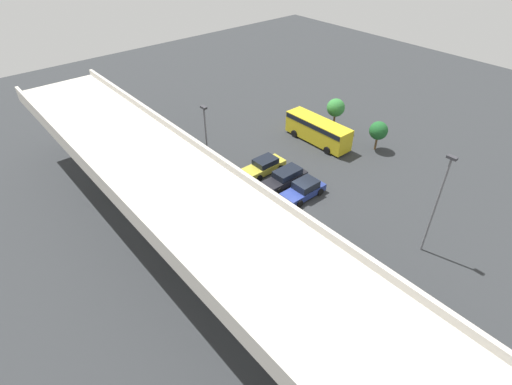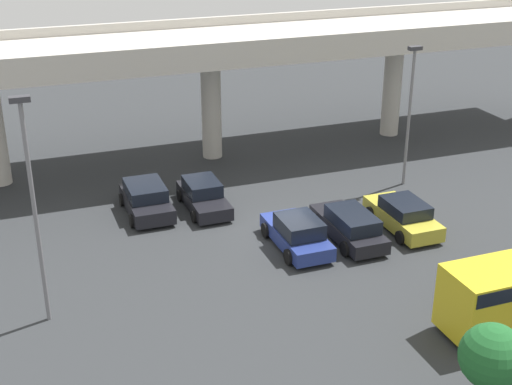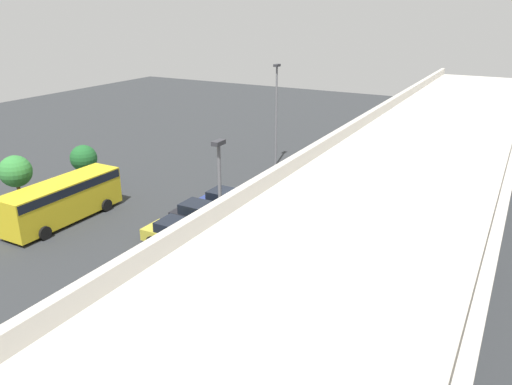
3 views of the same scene
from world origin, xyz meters
TOP-DOWN VIEW (x-y plane):
  - ground_plane at (0.00, 0.00)m, footprint 104.92×104.92m
  - highway_overpass at (0.00, 11.37)m, footprint 50.14×7.86m
  - parked_car_0 at (-5.50, 4.73)m, footprint 2.24×4.32m
  - parked_car_1 at (-2.67, 4.26)m, footprint 2.02×4.41m
  - parked_car_2 at (0.08, -1.38)m, footprint 2.12×4.48m
  - parked_car_3 at (2.68, -1.46)m, footprint 2.02×4.87m
  - parked_car_4 at (5.62, -1.31)m, footprint 2.08×4.59m
  - shuttle_bus at (6.37, -10.07)m, footprint 8.22×2.56m
  - lamp_post_near_aisle at (-11.08, -3.43)m, footprint 0.70×0.35m
  - lamp_post_mid_lot at (8.61, 3.52)m, footprint 0.70×0.35m
  - tree_front_left at (0.98, -13.80)m, footprint 2.02×2.02m
  - tree_front_centre at (6.95, -13.56)m, footprint 2.11×2.11m

SIDE VIEW (x-z plane):
  - ground_plane at x=0.00m, z-range 0.00..0.00m
  - parked_car_1 at x=-2.67m, z-range -0.06..1.42m
  - parked_car_4 at x=5.62m, z-range -0.04..1.43m
  - parked_car_3 at x=2.68m, z-range -0.03..1.45m
  - parked_car_2 at x=0.08m, z-range -0.06..1.51m
  - parked_car_0 at x=-5.50m, z-range -0.03..1.50m
  - shuttle_bus at x=6.37m, z-range 0.26..2.97m
  - tree_front_left at x=0.98m, z-range 0.65..4.00m
  - tree_front_centre at x=6.95m, z-range 0.96..5.05m
  - lamp_post_mid_lot at x=8.61m, z-range 0.68..8.31m
  - lamp_post_near_aisle at x=-11.08m, z-range 0.70..9.45m
  - highway_overpass at x=0.00m, z-range 2.49..10.18m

